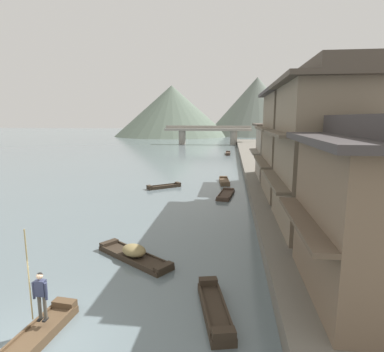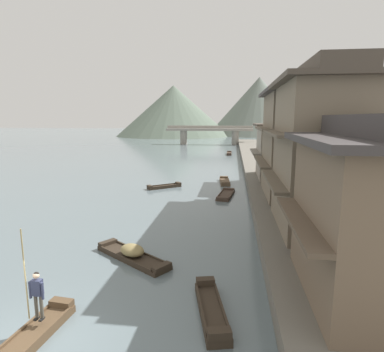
{
  "view_description": "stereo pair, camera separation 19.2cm",
  "coord_description": "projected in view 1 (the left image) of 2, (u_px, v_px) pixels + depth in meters",
  "views": [
    {
      "loc": [
        5.88,
        -8.24,
        6.82
      ],
      "look_at": [
        2.61,
        19.21,
        1.83
      ],
      "focal_mm": 30.25,
      "sensor_mm": 36.0,
      "label": 1
    },
    {
      "loc": [
        6.07,
        -8.21,
        6.82
      ],
      "look_at": [
        2.61,
        19.21,
        1.83
      ],
      "focal_mm": 30.25,
      "sensor_mm": 36.0,
      "label": 2
    }
  ],
  "objects": [
    {
      "name": "boatman_person",
      "position": [
        40.0,
        290.0,
        10.13
      ],
      "size": [
        0.57,
        0.26,
        3.04
      ],
      "color": "black",
      "rests_on": "boat_foreground_poled"
    },
    {
      "name": "boat_moored_far",
      "position": [
        164.0,
        186.0,
        31.86
      ],
      "size": [
        3.2,
        2.69,
        0.41
      ],
      "color": "#33281E",
      "rests_on": "ground"
    },
    {
      "name": "boat_moored_second",
      "position": [
        228.0,
        153.0,
        61.2
      ],
      "size": [
        0.89,
        4.34,
        0.47
      ],
      "color": "#423328",
      "rests_on": "ground"
    },
    {
      "name": "house_waterfront_tall",
      "position": [
        303.0,
        141.0,
        25.02
      ],
      "size": [
        6.63,
        8.11,
        8.74
      ],
      "color": "#7F705B",
      "rests_on": "riverbank_right"
    },
    {
      "name": "stone_bridge",
      "position": [
        208.0,
        132.0,
        83.32
      ],
      "size": [
        22.24,
        2.4,
        4.83
      ],
      "color": "gray",
      "rests_on": "ground"
    },
    {
      "name": "boat_moored_third",
      "position": [
        134.0,
        254.0,
        15.74
      ],
      "size": [
        4.32,
        3.48,
        0.73
      ],
      "color": "#33281E",
      "rests_on": "ground"
    },
    {
      "name": "riverbank_right",
      "position": [
        323.0,
        174.0,
        37.27
      ],
      "size": [
        18.0,
        110.0,
        0.78
      ],
      "primitive_type": "cube",
      "color": "#6B665B",
      "rests_on": "ground"
    },
    {
      "name": "hill_far_centre",
      "position": [
        172.0,
        111.0,
        123.29
      ],
      "size": [
        43.63,
        43.63,
        18.86
      ],
      "primitive_type": "cone",
      "color": "#5B6B5B",
      "rests_on": "ground"
    },
    {
      "name": "ground_plane",
      "position": [
        34.0,
        343.0,
        9.94
      ],
      "size": [
        400.0,
        400.0,
        0.0
      ],
      "primitive_type": "plane",
      "color": "slate"
    },
    {
      "name": "house_waterfront_narrow",
      "position": [
        287.0,
        148.0,
        32.91
      ],
      "size": [
        6.96,
        6.72,
        6.14
      ],
      "color": "gray",
      "rests_on": "riverbank_right"
    },
    {
      "name": "house_waterfront_second",
      "position": [
        321.0,
        150.0,
        17.41
      ],
      "size": [
        5.22,
        7.55,
        8.74
      ],
      "color": "#7F705B",
      "rests_on": "riverbank_right"
    },
    {
      "name": "boat_midriver_drifting",
      "position": [
        224.0,
        182.0,
        34.27
      ],
      "size": [
        1.27,
        3.71,
        0.44
      ],
      "color": "brown",
      "rests_on": "ground"
    },
    {
      "name": "boat_moored_nearest",
      "position": [
        226.0,
        195.0,
        28.54
      ],
      "size": [
        1.64,
        4.11,
        0.34
      ],
      "color": "#423328",
      "rests_on": "ground"
    },
    {
      "name": "boat_midriver_upstream",
      "position": [
        215.0,
        310.0,
        11.31
      ],
      "size": [
        1.53,
        3.59,
        0.55
      ],
      "color": "#33281E",
      "rests_on": "ground"
    },
    {
      "name": "hill_far_west",
      "position": [
        257.0,
        106.0,
        128.65
      ],
      "size": [
        40.17,
        40.17,
        22.58
      ],
      "primitive_type": "cone",
      "color": "slate",
      "rests_on": "ground"
    }
  ]
}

